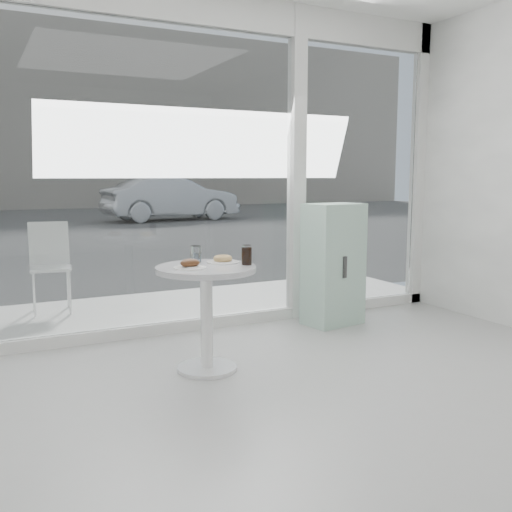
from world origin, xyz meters
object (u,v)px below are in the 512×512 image
mint_cabinet (333,264)px  water_tumbler_a (196,255)px  patio_chair (50,261)px  car_silver (171,198)px  plate_fritter (190,265)px  water_tumbler_b (195,255)px  plate_donut (223,260)px  main_table (206,296)px  cola_glass (247,255)px

mint_cabinet → water_tumbler_a: mint_cabinet is taller
mint_cabinet → patio_chair: bearing=137.3°
car_silver → plate_fritter: 14.58m
plate_fritter → water_tumbler_b: water_tumbler_b is taller
car_silver → water_tumbler_a: size_ratio=36.05×
water_tumbler_b → plate_donut: bearing=-39.9°
main_table → cola_glass: cola_glass is taller
main_table → water_tumbler_b: bearing=88.3°
plate_donut → water_tumbler_b: size_ratio=1.95×
patio_chair → car_silver: size_ratio=0.21×
cola_glass → plate_donut: bearing=126.3°
main_table → car_silver: 14.49m
plate_donut → water_tumbler_b: (-0.16, 0.14, 0.03)m
car_silver → mint_cabinet: bearing=163.6°
patio_chair → plate_fritter: (0.66, -2.31, 0.24)m
main_table → patio_chair: bearing=109.2°
plate_donut → water_tumbler_a: size_ratio=2.03×
plate_donut → car_silver: bearing=73.2°
mint_cabinet → water_tumbler_b: mint_cabinet is taller
patio_chair → car_silver: car_silver is taller
patio_chair → water_tumbler_b: size_ratio=7.33×
car_silver → plate_donut: 14.36m
plate_fritter → mint_cabinet: bearing=23.5°
patio_chair → car_silver: bearing=71.6°
mint_cabinet → patio_chair: size_ratio=1.28×
cola_glass → main_table: bearing=166.0°
patio_chair → water_tumbler_b: patio_chair is taller
plate_fritter → cola_glass: 0.43m
water_tumbler_b → main_table: bearing=-91.7°
car_silver → water_tumbler_a: 14.28m
plate_fritter → water_tumbler_a: water_tumbler_a is taller
car_silver → cola_glass: bearing=159.2°
water_tumbler_a → water_tumbler_b: size_ratio=0.96×
main_table → patio_chair: 2.40m
mint_cabinet → water_tumbler_b: size_ratio=9.41×
mint_cabinet → plate_fritter: (-1.71, -0.74, 0.22)m
main_table → plate_fritter: 0.28m
plate_fritter → car_silver: bearing=72.2°
mint_cabinet → patio_chair: (-2.36, 1.57, -0.02)m
car_silver → plate_donut: car_silver is taller
plate_fritter → cola_glass: (0.42, -0.03, 0.04)m
patio_chair → water_tumbler_a: size_ratio=7.61×
cola_glass → car_silver: bearing=73.8°
plate_fritter → water_tumbler_b: 0.31m
mint_cabinet → cola_glass: size_ratio=8.03×
mint_cabinet → plate_donut: 1.55m
mint_cabinet → plate_fritter: size_ratio=5.02×
plate_fritter → water_tumbler_a: 0.31m
patio_chair → water_tumbler_b: 2.20m
water_tumbler_a → cola_glass: bearing=-46.9°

